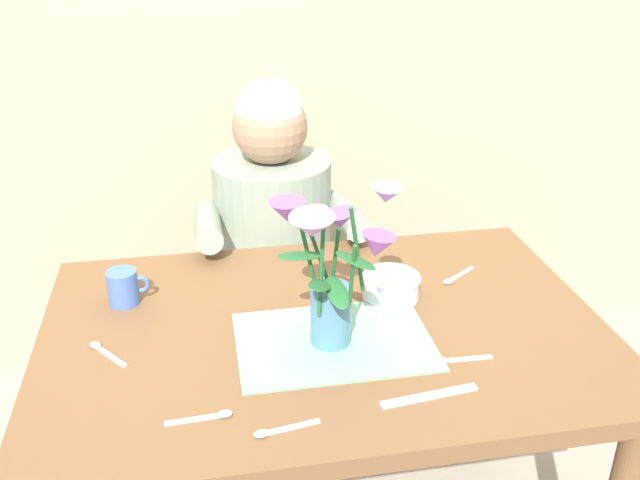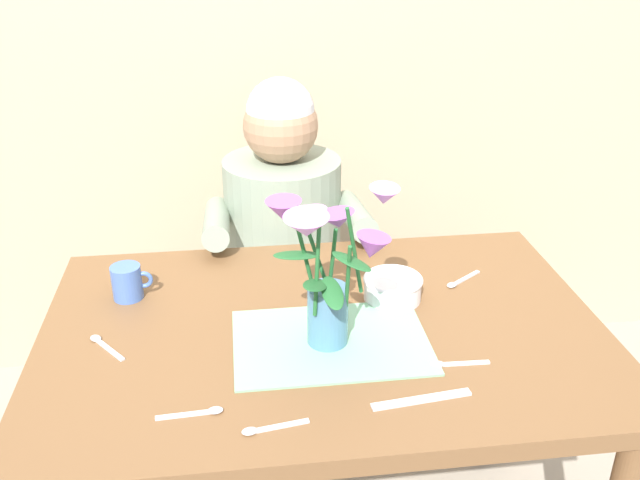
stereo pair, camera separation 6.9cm
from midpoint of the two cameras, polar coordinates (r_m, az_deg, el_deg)
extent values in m
cube|color=tan|center=(2.31, -5.57, 18.29)|extent=(4.00, 0.10, 2.50)
cube|color=brown|center=(1.50, -0.95, -7.71)|extent=(1.20, 0.80, 0.04)
cylinder|color=brown|center=(2.01, -18.31, -12.38)|extent=(0.06, 0.06, 0.70)
cylinder|color=brown|center=(2.12, 12.33, -9.42)|extent=(0.06, 0.06, 0.70)
cylinder|color=#4C4C56|center=(2.30, -4.38, -10.16)|extent=(0.30, 0.30, 0.40)
cylinder|color=gray|center=(2.07, -4.79, -0.03)|extent=(0.34, 0.34, 0.50)
sphere|color=#A37A5B|center=(1.94, -5.18, 9.29)|extent=(0.21, 0.21, 0.21)
sphere|color=silver|center=(1.93, -5.22, 10.43)|extent=(0.19, 0.19, 0.19)
cylinder|color=gray|center=(1.88, -10.25, 1.24)|extent=(0.07, 0.33, 0.12)
cylinder|color=gray|center=(1.91, 1.17, 2.11)|extent=(0.07, 0.33, 0.12)
cube|color=#7AB289|center=(1.44, -0.23, -8.37)|extent=(0.40, 0.28, 0.00)
cylinder|color=teal|center=(1.40, -0.62, -6.28)|extent=(0.08, 0.08, 0.13)
cylinder|color=#23602D|center=(1.34, 1.63, -0.94)|extent=(0.05, 0.07, 0.22)
cone|color=#CC7FDB|center=(1.31, 4.00, 3.74)|extent=(0.07, 0.07, 0.04)
sphere|color=#E5D14C|center=(1.31, 4.01, 3.94)|extent=(0.02, 0.02, 0.02)
cylinder|color=#23602D|center=(1.37, -0.22, -1.91)|extent=(0.02, 0.04, 0.16)
cone|color=#A351B7|center=(1.35, 0.19, 1.66)|extent=(0.09, 0.08, 0.04)
sphere|color=#E5D14C|center=(1.35, 0.19, 1.85)|extent=(0.02, 0.02, 0.02)
cylinder|color=#23602D|center=(1.38, -1.34, -1.83)|extent=(0.05, 0.04, 0.15)
cone|color=#CC7FDB|center=(1.37, -2.06, 1.75)|extent=(0.08, 0.07, 0.05)
sphere|color=#E5D14C|center=(1.37, -2.06, 1.94)|extent=(0.02, 0.02, 0.02)
cylinder|color=#23602D|center=(1.33, -2.37, -1.66)|extent=(0.05, 0.04, 0.20)
cone|color=#A351B7|center=(1.28, -4.25, 2.35)|extent=(0.09, 0.09, 0.04)
sphere|color=#E5D14C|center=(1.28, -4.26, 2.55)|extent=(0.02, 0.02, 0.02)
cylinder|color=#23602D|center=(1.31, -1.40, -2.34)|extent=(0.02, 0.01, 0.21)
cone|color=#CC7FDB|center=(1.23, -2.26, 1.08)|extent=(0.10, 0.10, 0.05)
sphere|color=#E5D14C|center=(1.22, -2.27, 1.29)|extent=(0.02, 0.02, 0.02)
cylinder|color=#23602D|center=(1.32, 1.17, -3.06)|extent=(0.01, 0.06, 0.16)
cone|color=#A351B7|center=(1.25, 3.15, -0.52)|extent=(0.08, 0.07, 0.05)
sphere|color=#E5D14C|center=(1.25, 3.15, -0.31)|extent=(0.02, 0.02, 0.02)
ellipsoid|color=#23602D|center=(1.30, -1.49, -3.77)|extent=(0.08, 0.10, 0.04)
ellipsoid|color=#23602D|center=(1.32, -3.16, -1.32)|extent=(0.09, 0.05, 0.02)
ellipsoid|color=#23602D|center=(1.31, 0.04, -4.36)|extent=(0.05, 0.09, 0.03)
ellipsoid|color=#23602D|center=(1.30, 1.44, -1.73)|extent=(0.09, 0.09, 0.03)
cylinder|color=white|center=(1.59, 4.62, -3.92)|extent=(0.13, 0.13, 0.05)
torus|color=white|center=(1.57, 4.65, -3.13)|extent=(0.14, 0.14, 0.01)
cube|color=silver|center=(1.31, 7.49, -12.66)|extent=(0.19, 0.04, 0.00)
cylinder|color=#476BB7|center=(1.62, -17.12, -3.77)|extent=(0.07, 0.07, 0.08)
torus|color=#476BB7|center=(1.62, -15.81, -3.55)|extent=(0.04, 0.01, 0.04)
cube|color=silver|center=(1.41, 10.74, -9.62)|extent=(0.10, 0.01, 0.00)
ellipsoid|color=silver|center=(1.40, 8.57, -9.81)|extent=(0.03, 0.02, 0.01)
cube|color=silver|center=(1.23, -3.95, -15.18)|extent=(0.10, 0.03, 0.00)
ellipsoid|color=silver|center=(1.22, -6.52, -15.61)|extent=(0.03, 0.02, 0.01)
cube|color=silver|center=(1.27, -11.99, -14.32)|extent=(0.10, 0.02, 0.00)
ellipsoid|color=silver|center=(1.27, -9.46, -13.98)|extent=(0.03, 0.02, 0.01)
cube|color=silver|center=(1.71, 10.43, -2.82)|extent=(0.09, 0.07, 0.00)
ellipsoid|color=silver|center=(1.67, 9.35, -3.42)|extent=(0.03, 0.03, 0.01)
cube|color=silver|center=(1.47, -18.19, -9.12)|extent=(0.07, 0.08, 0.00)
ellipsoid|color=silver|center=(1.51, -19.31, -8.19)|extent=(0.03, 0.03, 0.01)
camera|label=1|loc=(0.03, -91.36, -0.66)|focal=38.79mm
camera|label=2|loc=(0.03, 88.64, 0.66)|focal=38.79mm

